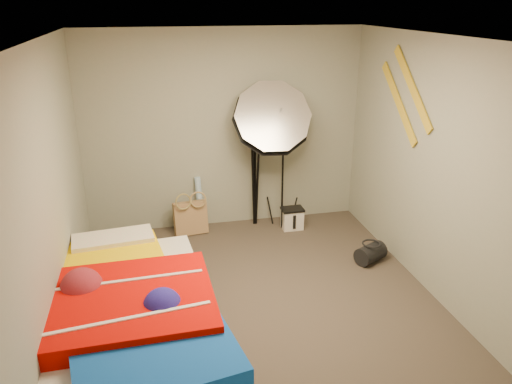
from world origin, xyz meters
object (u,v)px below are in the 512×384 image
object	(u,v)px
wrapping_roll	(200,203)
photo_umbrella	(272,120)
tote_bag	(191,218)
duffel_bag	(370,253)
camera_case	(292,219)
bed	(121,318)
camera_tripod	(255,177)

from	to	relation	value
wrapping_roll	photo_umbrella	world-z (taller)	photo_umbrella
tote_bag	duffel_bag	xyz separation A→B (m)	(1.91, -1.19, -0.10)
tote_bag	camera_case	size ratio (longest dim) A/B	1.60
duffel_bag	bed	world-z (taller)	bed
tote_bag	bed	bearing A→B (deg)	-117.46
wrapping_roll	camera_tripod	size ratio (longest dim) A/B	0.59
bed	camera_tripod	xyz separation A→B (m)	(1.64, 2.28, 0.34)
wrapping_roll	duffel_bag	world-z (taller)	wrapping_roll
wrapping_roll	duffel_bag	xyz separation A→B (m)	(1.78, -1.33, -0.24)
camera_case	photo_umbrella	distance (m)	1.34
wrapping_roll	bed	size ratio (longest dim) A/B	0.28
tote_bag	camera_tripod	size ratio (longest dim) A/B	0.36
wrapping_roll	bed	world-z (taller)	wrapping_roll
duffel_bag	camera_tripod	xyz separation A→B (m)	(-1.06, 1.30, 0.55)
photo_umbrella	camera_tripod	distance (m)	0.83
duffel_bag	photo_umbrella	bearing A→B (deg)	101.83
duffel_bag	bed	distance (m)	2.87
bed	camera_tripod	distance (m)	2.83
wrapping_roll	camera_case	distance (m)	1.21
camera_case	photo_umbrella	xyz separation A→B (m)	(-0.28, 0.05, 1.31)
photo_umbrella	bed	bearing A→B (deg)	-130.99
tote_bag	camera_case	bearing A→B (deg)	-14.22
camera_case	bed	size ratio (longest dim) A/B	0.11
photo_umbrella	camera_tripod	xyz separation A→B (m)	(-0.16, 0.21, -0.78)
camera_case	camera_tripod	world-z (taller)	camera_tripod
wrapping_roll	photo_umbrella	xyz separation A→B (m)	(0.88, -0.24, 1.10)
photo_umbrella	camera_tripod	world-z (taller)	photo_umbrella
tote_bag	photo_umbrella	xyz separation A→B (m)	(1.02, -0.10, 1.23)
camera_case	camera_tripod	distance (m)	0.73
bed	photo_umbrella	distance (m)	2.96
bed	photo_umbrella	xyz separation A→B (m)	(1.80, 2.07, 1.12)
tote_bag	duffel_bag	distance (m)	2.26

